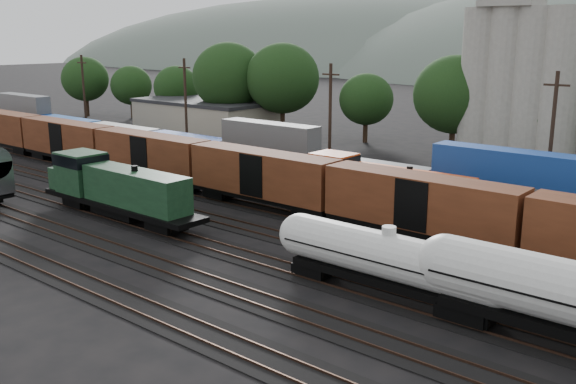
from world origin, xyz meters
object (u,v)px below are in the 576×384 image
Objects in this scene: green_locomotive at (112,186)px; orange_locomotive at (377,185)px; grain_silo at (518,70)px; tank_car_a at (388,259)px.

green_locomotive is 22.21m from orange_locomotive.
orange_locomotive is 27.45m from grain_silo.
grain_silo reaches higher than green_locomotive.
tank_car_a is (26.58, 0.00, -0.27)m from green_locomotive.
green_locomotive is at bearing -137.52° from orange_locomotive.
orange_locomotive is at bearing 124.21° from tank_car_a.
orange_locomotive is (16.38, 15.00, -0.15)m from green_locomotive.
grain_silo reaches higher than tank_car_a.
orange_locomotive is at bearing 42.48° from green_locomotive.
grain_silo is at bearing 101.94° from tank_car_a.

